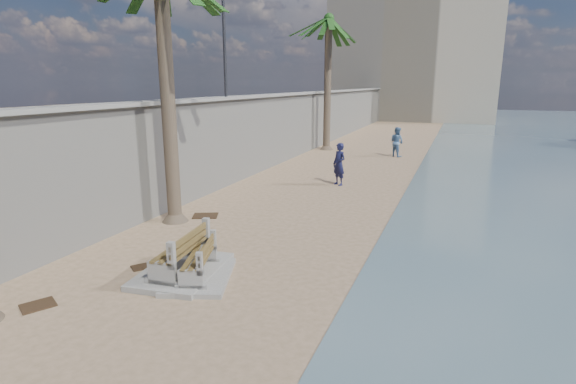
% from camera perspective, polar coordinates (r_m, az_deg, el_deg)
% --- Properties ---
extents(seawall, '(0.45, 70.00, 3.50)m').
position_cam_1_polar(seawall, '(26.04, 0.66, 8.40)').
color(seawall, gray).
rests_on(seawall, ground_plane).
extents(wall_cap, '(0.80, 70.00, 0.12)m').
position_cam_1_polar(wall_cap, '(25.93, 0.68, 12.36)').
color(wall_cap, gray).
rests_on(wall_cap, seawall).
extents(end_building, '(18.00, 12.00, 14.00)m').
position_cam_1_polar(end_building, '(56.67, 15.78, 16.08)').
color(end_building, '#B7AA93').
rests_on(end_building, ground_plane).
extents(bench_near, '(1.86, 2.24, 0.80)m').
position_cam_1_polar(bench_near, '(10.00, -11.27, -8.91)').
color(bench_near, gray).
rests_on(bench_near, ground_plane).
extents(bench_far, '(1.83, 2.47, 0.96)m').
position_cam_1_polar(bench_far, '(10.31, -13.37, -7.90)').
color(bench_far, gray).
rests_on(bench_far, ground_plane).
extents(palm_back, '(5.00, 5.00, 8.81)m').
position_cam_1_polar(palm_back, '(28.89, 5.22, 20.85)').
color(palm_back, brown).
rests_on(palm_back, ground_plane).
extents(streetlight, '(0.28, 0.28, 5.12)m').
position_cam_1_polar(streetlight, '(18.76, -8.18, 21.20)').
color(streetlight, '#2D2D33').
rests_on(streetlight, wall_cap).
extents(person_a, '(0.88, 0.82, 2.02)m').
position_cam_1_polar(person_a, '(18.67, 6.52, 3.92)').
color(person_a, '#15173A').
rests_on(person_a, ground_plane).
extents(person_b, '(1.14, 1.09, 1.88)m').
position_cam_1_polar(person_b, '(26.70, 13.66, 6.40)').
color(person_b, '#4C6F9D').
rests_on(person_b, ground_plane).
extents(debris_b, '(0.71, 0.75, 0.03)m').
position_cam_1_polar(debris_b, '(10.05, -29.17, -12.46)').
color(debris_b, '#382616').
rests_on(debris_b, ground_plane).
extents(debris_c, '(0.96, 0.88, 0.03)m').
position_cam_1_polar(debris_c, '(14.61, -10.45, -2.98)').
color(debris_c, '#382616').
rests_on(debris_c, ground_plane).
extents(debris_d, '(0.55, 0.57, 0.03)m').
position_cam_1_polar(debris_d, '(11.04, -18.08, -9.02)').
color(debris_d, '#382616').
rests_on(debris_d, ground_plane).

